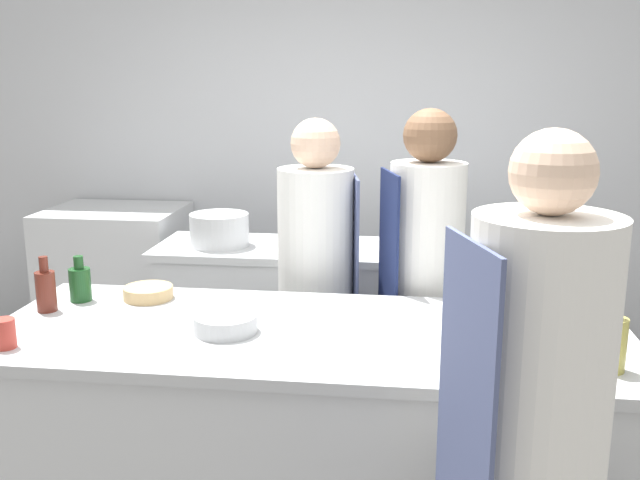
% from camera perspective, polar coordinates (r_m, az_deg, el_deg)
% --- Properties ---
extents(wall_back, '(8.00, 0.06, 2.80)m').
position_cam_1_polar(wall_back, '(4.55, 2.85, 7.64)').
color(wall_back, silver).
rests_on(wall_back, ground_plane).
extents(prep_counter, '(2.30, 0.89, 0.94)m').
position_cam_1_polar(prep_counter, '(2.77, -0.95, -16.30)').
color(prep_counter, silver).
rests_on(prep_counter, ground_plane).
extents(pass_counter, '(2.14, 0.58, 0.94)m').
position_cam_1_polar(pass_counter, '(3.90, 2.81, -7.32)').
color(pass_counter, silver).
rests_on(pass_counter, ground_plane).
extents(oven_range, '(0.82, 0.66, 1.02)m').
position_cam_1_polar(oven_range, '(4.71, -15.83, -3.73)').
color(oven_range, silver).
rests_on(oven_range, ground_plane).
extents(chef_at_prep_near, '(0.40, 0.39, 1.72)m').
position_cam_1_polar(chef_at_prep_near, '(1.92, 16.38, -17.77)').
color(chef_at_prep_near, black).
rests_on(chef_at_prep_near, ground_plane).
extents(chef_at_stove, '(0.38, 0.37, 1.65)m').
position_cam_1_polar(chef_at_stove, '(3.33, -0.29, -4.46)').
color(chef_at_stove, black).
rests_on(chef_at_stove, ground_plane).
extents(chef_at_pass_far, '(0.37, 0.36, 1.69)m').
position_cam_1_polar(chef_at_pass_far, '(3.20, 8.30, -4.66)').
color(chef_at_pass_far, black).
rests_on(chef_at_pass_far, ground_plane).
extents(bottle_olive_oil, '(0.08, 0.08, 0.28)m').
position_cam_1_polar(bottle_olive_oil, '(2.85, 16.10, -3.34)').
color(bottle_olive_oil, '#2D5175').
rests_on(bottle_olive_oil, prep_counter).
extents(bottle_vinegar, '(0.09, 0.09, 0.19)m').
position_cam_1_polar(bottle_vinegar, '(3.03, -18.64, -3.28)').
color(bottle_vinegar, '#19471E').
rests_on(bottle_vinegar, prep_counter).
extents(bottle_wine, '(0.08, 0.08, 0.22)m').
position_cam_1_polar(bottle_wine, '(2.94, -21.09, -3.72)').
color(bottle_wine, '#5B2319').
rests_on(bottle_wine, prep_counter).
extents(bottle_cooking_oil, '(0.08, 0.08, 0.26)m').
position_cam_1_polar(bottle_cooking_oil, '(2.59, 16.10, -5.19)').
color(bottle_cooking_oil, black).
rests_on(bottle_cooking_oil, prep_counter).
extents(bottle_sauce, '(0.08, 0.08, 0.28)m').
position_cam_1_polar(bottle_sauce, '(2.38, 11.05, -6.30)').
color(bottle_sauce, silver).
rests_on(bottle_sauce, prep_counter).
extents(bottle_water, '(0.08, 0.08, 0.24)m').
position_cam_1_polar(bottle_water, '(2.38, 22.39, -7.55)').
color(bottle_water, '#B2A84C').
rests_on(bottle_water, prep_counter).
extents(bowl_mixing_large, '(0.20, 0.20, 0.05)m').
position_cam_1_polar(bowl_mixing_large, '(2.99, -13.58, -4.11)').
color(bowl_mixing_large, tan).
rests_on(bowl_mixing_large, prep_counter).
extents(bowl_prep_small, '(0.23, 0.23, 0.06)m').
position_cam_1_polar(bowl_prep_small, '(2.56, -7.57, -6.64)').
color(bowl_prep_small, '#B7BABC').
rests_on(bowl_prep_small, prep_counter).
extents(cup, '(0.07, 0.07, 0.10)m').
position_cam_1_polar(cup, '(2.61, -23.92, -6.86)').
color(cup, '#B2382D').
rests_on(cup, prep_counter).
extents(stockpot, '(0.31, 0.31, 0.17)m').
position_cam_1_polar(stockpot, '(3.83, -8.05, 0.82)').
color(stockpot, silver).
rests_on(stockpot, pass_counter).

